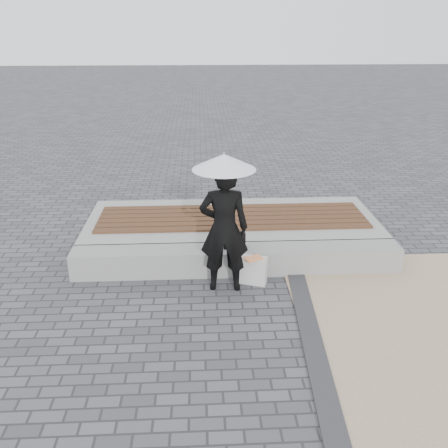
% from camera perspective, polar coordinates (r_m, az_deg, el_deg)
% --- Properties ---
extents(ground, '(80.00, 80.00, 0.00)m').
position_cam_1_polar(ground, '(6.21, 2.66, -12.50)').
color(ground, '#4F4F54').
rests_on(ground, ground).
extents(edging_band, '(0.61, 5.20, 0.04)m').
position_cam_1_polar(edging_band, '(5.91, 10.64, -14.75)').
color(edging_band, '#323235').
rests_on(edging_band, ground).
extents(seating_ledge, '(5.00, 0.45, 0.40)m').
position_cam_1_polar(seating_ledge, '(7.47, 1.55, -4.17)').
color(seating_ledge, gray).
rests_on(seating_ledge, ground).
extents(timber_platform, '(5.00, 2.00, 0.40)m').
position_cam_1_polar(timber_platform, '(8.56, 0.95, -0.55)').
color(timber_platform, gray).
rests_on(timber_platform, ground).
extents(timber_decking, '(4.60, 1.20, 0.04)m').
position_cam_1_polar(timber_decking, '(8.47, 0.96, 0.82)').
color(timber_decking, brown).
rests_on(timber_decking, timber_platform).
extents(woman, '(0.70, 0.47, 1.86)m').
position_cam_1_polar(woman, '(6.70, 0.00, -0.55)').
color(woman, black).
rests_on(woman, ground).
extents(parasol, '(0.85, 0.85, 1.08)m').
position_cam_1_polar(parasol, '(6.39, 0.00, 7.30)').
color(parasol, '#B2B3B7').
rests_on(parasol, ground).
extents(handbag, '(0.35, 0.17, 0.24)m').
position_cam_1_polar(handbag, '(7.35, 1.17, -1.89)').
color(handbag, black).
rests_on(handbag, seating_ledge).
extents(canvas_tote, '(0.43, 0.29, 0.42)m').
position_cam_1_polar(canvas_tote, '(7.16, 3.39, -5.40)').
color(canvas_tote, silver).
rests_on(canvas_tote, ground).
extents(magazine, '(0.31, 0.28, 0.01)m').
position_cam_1_polar(magazine, '(7.01, 3.47, -4.03)').
color(magazine, '#D8404D').
rests_on(magazine, canvas_tote).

